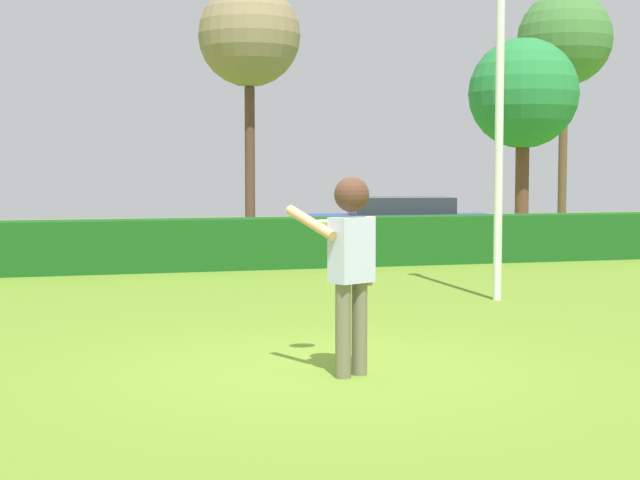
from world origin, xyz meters
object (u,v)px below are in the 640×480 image
object	(u,v)px
frisbee	(320,223)
person	(351,252)
birch_tree	(523,95)
lamppost	(500,60)
bare_elm_tree	(249,37)
parked_car_blue	(401,222)
maple_tree	(565,40)

from	to	relation	value
frisbee	person	bearing A→B (deg)	-86.38
birch_tree	lamppost	bearing A→B (deg)	-119.35
frisbee	bare_elm_tree	xyz separation A→B (m)	(2.50, 14.89, 3.80)
lamppost	parked_car_blue	bearing A→B (deg)	78.79
lamppost	bare_elm_tree	world-z (taller)	bare_elm_tree
frisbee	maple_tree	world-z (taller)	maple_tree
lamppost	bare_elm_tree	size ratio (longest dim) A/B	0.95
bare_elm_tree	birch_tree	world-z (taller)	bare_elm_tree
bare_elm_tree	maple_tree	size ratio (longest dim) A/B	0.86
person	birch_tree	distance (m)	18.73
parked_car_blue	birch_tree	bearing A→B (deg)	35.07
parked_car_blue	bare_elm_tree	distance (m)	6.23
maple_tree	bare_elm_tree	bearing A→B (deg)	-161.25
maple_tree	birch_tree	bearing A→B (deg)	-132.17
lamppost	birch_tree	size ratio (longest dim) A/B	1.13
person	frisbee	distance (m)	0.84
parked_car_blue	birch_tree	size ratio (longest dim) A/B	0.82
person	lamppost	size ratio (longest dim) A/B	0.29
bare_elm_tree	birch_tree	size ratio (longest dim) A/B	1.19
frisbee	maple_tree	bearing A→B (deg)	54.19
person	birch_tree	world-z (taller)	birch_tree
frisbee	birch_tree	world-z (taller)	birch_tree
birch_tree	bare_elm_tree	bearing A→B (deg)	179.49
person	parked_car_blue	size ratio (longest dim) A/B	0.40
bare_elm_tree	birch_tree	xyz separation A→B (m)	(7.50, -0.07, -1.25)
frisbee	bare_elm_tree	bearing A→B (deg)	80.46
parked_car_blue	frisbee	bearing A→B (deg)	-114.46
frisbee	maple_tree	size ratio (longest dim) A/B	0.04
lamppost	maple_tree	bearing A→B (deg)	57.05
lamppost	parked_car_blue	size ratio (longest dim) A/B	1.38
person	parked_car_blue	distance (m)	13.31
birch_tree	frisbee	bearing A→B (deg)	-124.01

